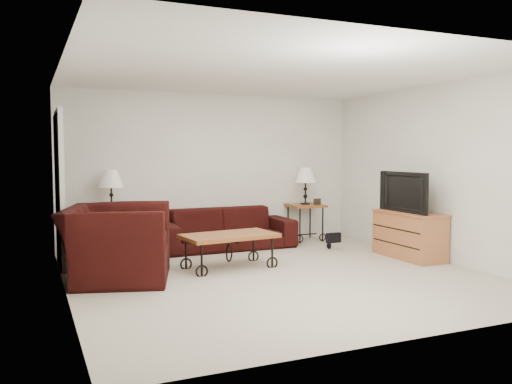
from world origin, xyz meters
The scene contains 20 objects.
ground centered at (0.00, 0.00, 0.00)m, with size 5.00×5.00×0.00m, color #B8B19D.
wall_back centered at (0.00, 2.50, 1.25)m, with size 5.00×0.02×2.50m, color white.
wall_front centered at (0.00, -2.50, 1.25)m, with size 5.00×0.02×2.50m, color white.
wall_left centered at (-2.50, 0.00, 1.25)m, with size 0.02×5.00×2.50m, color white.
wall_right centered at (2.50, 0.00, 1.25)m, with size 0.02×5.00×2.50m, color white.
ceiling centered at (0.00, 0.00, 2.50)m, with size 5.00×5.00×0.00m, color white.
doorway centered at (-2.47, 1.65, 1.02)m, with size 0.08×0.94×2.04m, color black.
sofa centered at (0.04, 2.02, 0.32)m, with size 2.19×0.86×0.64m, color black.
side_table_left centered at (-1.70, 2.20, 0.32)m, with size 0.58×0.58×0.64m, color brown.
side_table_right centered at (1.58, 2.20, 0.32)m, with size 0.58×0.58×0.64m, color brown.
lamp_left centered at (-1.70, 2.20, 0.96)m, with size 0.36×0.36×0.64m, color black, non-canonical shape.
lamp_right centered at (1.58, 2.20, 0.95)m, with size 0.36×0.36×0.64m, color black, non-canonical shape.
photo_frame_left centered at (-1.85, 2.05, 0.69)m, with size 0.13×0.02×0.11m, color black.
photo_frame_right centered at (1.73, 2.05, 0.69)m, with size 0.13×0.02×0.11m, color black.
coffee_table centered at (-0.41, 0.64, 0.23)m, with size 1.22×0.66×0.46m, color brown.
armchair centered at (-1.88, 0.59, 0.45)m, with size 1.37×1.20×0.89m, color black.
throw_pillow centered at (-1.73, 0.54, 0.52)m, with size 0.40×0.11×0.40m, color #B85217.
tv_stand centered at (2.23, 0.25, 0.34)m, with size 0.47×1.13×0.68m, color #B97045.
television centered at (2.21, 0.25, 0.97)m, with size 1.01×0.13×0.58m, color black.
backpack centered at (1.54, 1.33, 0.24)m, with size 0.37×0.29×0.48m, color black.
Camera 1 is at (-2.86, -5.93, 1.54)m, focal length 37.43 mm.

